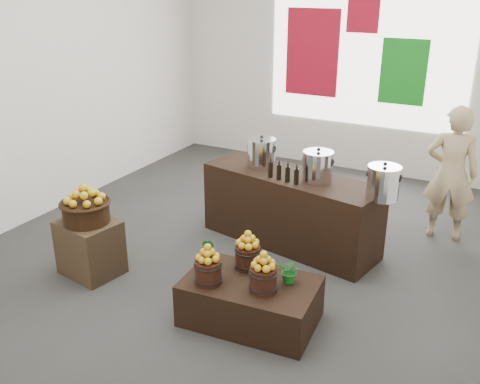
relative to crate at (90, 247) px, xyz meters
The scene contains 24 objects.
ground 1.82m from the crate, 43.84° to the left, with size 7.00×7.00×0.00m, color #31322F.
back_wall 5.20m from the crate, 74.73° to the left, with size 6.00×0.04×4.00m, color silver.
back_opening 5.26m from the crate, 71.34° to the left, with size 3.20×0.02×2.40m, color white.
deco_red_left 5.02m from the crate, 81.61° to the left, with size 0.90×0.04×1.40m, color maroon.
deco_green_right 5.38m from the crate, 65.03° to the left, with size 0.70×0.04×1.00m, color #137F1B.
deco_red_upper 5.41m from the crate, 72.40° to the left, with size 0.50×0.04×0.50m, color maroon.
crate is the anchor object (origin of this frame).
wicker_basket 0.42m from the crate, ahead, with size 0.49×0.49×0.22m, color black.
apples_in_basket 0.64m from the crate, ahead, with size 0.38×0.38×0.21m, color #8E1204, non-canonical shape.
display_table 1.96m from the crate, ahead, with size 1.23×0.76×0.43m, color black.
apple_bucket_front_left 1.64m from the crate, ahead, with size 0.25×0.25×0.23m, color #33160E.
apples_in_bucket_front_left 1.68m from the crate, ahead, with size 0.18×0.18×0.17m, color #8E1204, non-canonical shape.
apple_bucket_front_right 2.14m from the crate, ahead, with size 0.25×0.25×0.23m, color #33160E.
apples_in_bucket_front_right 2.17m from the crate, ahead, with size 0.18×0.18×0.17m, color #8E1204, non-canonical shape.
apple_bucket_rear 1.84m from the crate, ahead, with size 0.25×0.25×0.23m, color #33160E.
apples_in_bucket_rear 1.88m from the crate, ahead, with size 0.18×0.18×0.17m, color #8E1204, non-canonical shape.
herb_garnish_right 2.30m from the crate, ahead, with size 0.21×0.18×0.24m, color #14621A.
herb_garnish_left 1.44m from the crate, ahead, with size 0.14×0.11×0.26m, color #14621A.
counter 2.36m from the crate, 45.75° to the left, with size 2.18×0.69×0.89m, color black.
stock_pot_left 2.27m from the crate, 55.77° to the left, with size 0.34×0.34×0.34m, color silver.
stock_pot_center 2.67m from the crate, 39.25° to the left, with size 0.34×0.34×0.34m, color silver.
stock_pot_right 3.22m from the crate, 28.01° to the left, with size 0.34×0.34×0.34m, color silver.
oil_cruets 2.29m from the crate, 42.61° to the left, with size 0.32×0.06×0.25m, color black, non-canonical shape.
shopper 4.32m from the crate, 40.01° to the left, with size 0.62×0.40×1.69m, color tan.
Camera 1 is at (2.60, -5.05, 3.05)m, focal length 40.00 mm.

